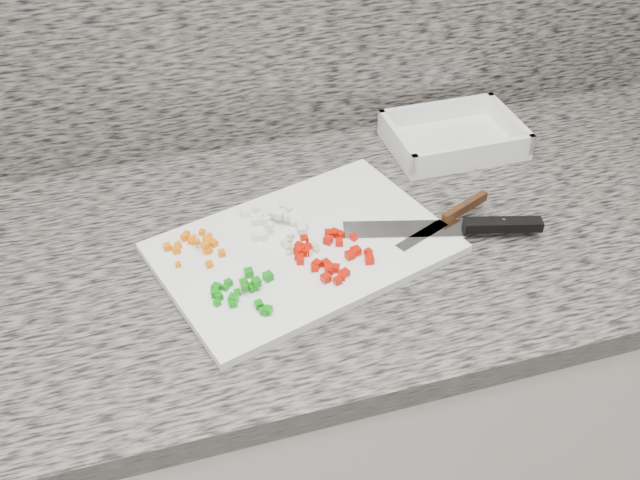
# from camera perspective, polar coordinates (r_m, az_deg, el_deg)

# --- Properties ---
(cabinet) EXTENTS (3.92, 0.62, 0.86)m
(cabinet) POSITION_cam_1_polar(r_m,az_deg,el_deg) (1.45, -2.88, -14.63)
(cabinet) COLOR white
(cabinet) RESTS_ON ground
(countertop) EXTENTS (3.96, 0.64, 0.04)m
(countertop) POSITION_cam_1_polar(r_m,az_deg,el_deg) (1.12, -3.62, -1.08)
(countertop) COLOR #6A655D
(countertop) RESTS_ON cabinet
(cutting_board) EXTENTS (0.49, 0.39, 0.01)m
(cutting_board) POSITION_cam_1_polar(r_m,az_deg,el_deg) (1.08, -1.32, -0.64)
(cutting_board) COLOR white
(cutting_board) RESTS_ON countertop
(carrot_pile) EXTENTS (0.09, 0.09, 0.02)m
(carrot_pile) POSITION_cam_1_polar(r_m,az_deg,el_deg) (1.08, -9.80, -0.38)
(carrot_pile) COLOR orange
(carrot_pile) RESTS_ON cutting_board
(onion_pile) EXTENTS (0.09, 0.09, 0.02)m
(onion_pile) POSITION_cam_1_polar(r_m,az_deg,el_deg) (1.11, -3.51, 1.64)
(onion_pile) COLOR white
(onion_pile) RESTS_ON cutting_board
(green_pepper_pile) EXTENTS (0.09, 0.09, 0.02)m
(green_pepper_pile) POSITION_cam_1_polar(r_m,az_deg,el_deg) (1.00, -6.12, -4.08)
(green_pepper_pile) COLOR #0B800C
(green_pepper_pile) RESTS_ON cutting_board
(red_pepper_pile) EXTENTS (0.12, 0.12, 0.01)m
(red_pepper_pile) POSITION_cam_1_polar(r_m,az_deg,el_deg) (1.05, 0.78, -1.17)
(red_pepper_pile) COLOR #BE1002
(red_pepper_pile) RESTS_ON cutting_board
(garlic_pile) EXTENTS (0.05, 0.06, 0.01)m
(garlic_pile) POSITION_cam_1_polar(r_m,az_deg,el_deg) (1.07, -1.74, -0.57)
(garlic_pile) COLOR beige
(garlic_pile) RESTS_ON cutting_board
(chef_knife) EXTENTS (0.31, 0.11, 0.02)m
(chef_knife) POSITION_cam_1_polar(r_m,az_deg,el_deg) (1.13, 11.81, 1.08)
(chef_knife) COLOR silver
(chef_knife) RESTS_ON cutting_board
(paring_knife) EXTENTS (0.19, 0.09, 0.02)m
(paring_knife) POSITION_cam_1_polar(r_m,az_deg,el_deg) (1.15, 10.69, 2.06)
(paring_knife) COLOR silver
(paring_knife) RESTS_ON cutting_board
(tray) EXTENTS (0.24, 0.17, 0.05)m
(tray) POSITION_cam_1_polar(r_m,az_deg,el_deg) (1.34, 10.61, 8.00)
(tray) COLOR white
(tray) RESTS_ON countertop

